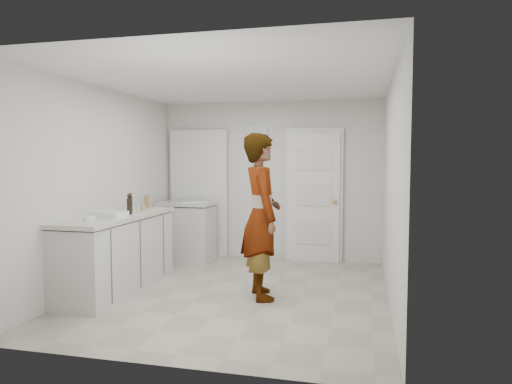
% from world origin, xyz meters
% --- Properties ---
extents(ground, '(4.00, 4.00, 0.00)m').
position_xyz_m(ground, '(0.00, 0.00, 0.00)').
color(ground, gray).
rests_on(ground, ground).
extents(room_shell, '(4.00, 4.00, 4.00)m').
position_xyz_m(room_shell, '(-0.17, 1.95, 1.02)').
color(room_shell, '#BAB9B0').
rests_on(room_shell, ground).
extents(main_counter, '(0.64, 1.96, 0.93)m').
position_xyz_m(main_counter, '(-1.45, -0.20, 0.43)').
color(main_counter, '#B3B3AF').
rests_on(main_counter, ground).
extents(side_counter, '(0.84, 0.61, 0.93)m').
position_xyz_m(side_counter, '(-1.25, 1.55, 0.43)').
color(side_counter, '#B3B3AF').
rests_on(side_counter, ground).
extents(person, '(0.70, 0.82, 1.89)m').
position_xyz_m(person, '(0.32, -0.09, 0.94)').
color(person, silver).
rests_on(person, ground).
extents(cake_mix_box, '(0.11, 0.08, 0.17)m').
position_xyz_m(cake_mix_box, '(-1.48, 0.67, 1.01)').
color(cake_mix_box, '#A27851').
rests_on(cake_mix_box, main_counter).
extents(spice_jar, '(0.05, 0.05, 0.08)m').
position_xyz_m(spice_jar, '(-1.35, 0.29, 0.97)').
color(spice_jar, tan).
rests_on(spice_jar, main_counter).
extents(oil_cruet_a, '(0.06, 0.06, 0.25)m').
position_xyz_m(oil_cruet_a, '(-1.32, -0.12, 1.05)').
color(oil_cruet_a, black).
rests_on(oil_cruet_a, main_counter).
extents(oil_cruet_b, '(0.05, 0.05, 0.25)m').
position_xyz_m(oil_cruet_b, '(-1.43, 0.09, 1.04)').
color(oil_cruet_b, black).
rests_on(oil_cruet_b, main_counter).
extents(baking_dish, '(0.39, 0.29, 0.07)m').
position_xyz_m(baking_dish, '(-1.42, -0.42, 0.95)').
color(baking_dish, silver).
rests_on(baking_dish, main_counter).
extents(egg_bowl, '(0.13, 0.13, 0.05)m').
position_xyz_m(egg_bowl, '(-1.47, -0.75, 0.95)').
color(egg_bowl, silver).
rests_on(egg_bowl, main_counter).
extents(papers, '(0.29, 0.36, 0.01)m').
position_xyz_m(papers, '(-1.13, 1.57, 0.93)').
color(papers, white).
rests_on(papers, side_counter).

